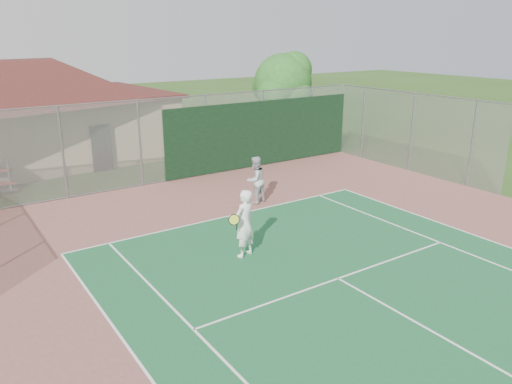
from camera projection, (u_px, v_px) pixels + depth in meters
The scene contains 6 objects.
back_fence at pixel (208, 137), 21.68m from camera, with size 20.08×0.11×3.53m.
side_fence_right at pixel (412, 133), 22.32m from camera, with size 0.08×9.00×3.50m.
clubhouse at pixel (31, 101), 24.00m from camera, with size 13.78×9.68×5.71m.
tree at pixel (284, 85), 26.60m from camera, with size 3.67×3.48×5.12m.
player_white_front at pixel (244, 224), 13.73m from camera, with size 1.10×0.75×1.93m.
player_grey_back at pixel (255, 181), 18.15m from camera, with size 0.98×0.85×1.74m.
Camera 1 is at (-8.13, -1.91, 5.96)m, focal length 35.00 mm.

